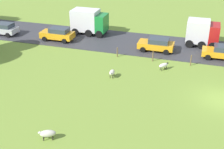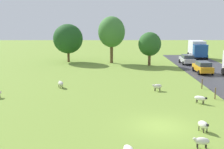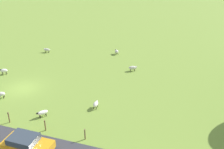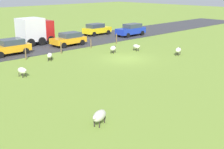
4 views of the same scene
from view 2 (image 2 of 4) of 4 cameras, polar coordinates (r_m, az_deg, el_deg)
The scene contains 14 objects.
ground_plane at distance 21.84m, azimuth 9.54°, elevation -10.03°, with size 160.00×160.00×0.00m, color olive.
sheep_0 at distance 31.64m, azimuth 8.92°, elevation -2.32°, with size 1.08×0.55×0.76m.
sheep_1 at distance 21.40m, azimuth 17.54°, elevation -9.41°, with size 0.81×1.07×0.77m.
sheep_3 at distance 33.18m, azimuth -10.08°, elevation -1.75°, with size 0.94×1.28×0.76m.
sheep_4 at distance 18.81m, azimuth 17.23°, elevation -12.41°, with size 1.06×0.58×0.72m.
sheep_5 at distance 28.00m, azimuth 17.02°, elevation -4.52°, with size 1.16×1.06×0.72m.
tree_0 at distance 47.92m, azimuth 7.43°, elevation 5.95°, with size 3.71×3.71×5.46m.
tree_1 at distance 51.74m, azimuth -8.66°, elevation 6.97°, with size 5.17×5.17×6.68m.
tree_2 at distance 49.90m, azimuth -0.09°, elevation 8.36°, with size 4.60×4.60×7.99m.
fence_post_3 at distance 29.94m, azimuth 19.65°, elevation -3.51°, with size 0.12×0.12×1.15m, color brown.
fence_post_4 at distance 33.73m, azimuth 17.30°, elevation -1.77°, with size 0.12×0.12×1.11m, color brown.
truck_0 at distance 57.88m, azimuth 16.48°, elevation 4.82°, with size 2.82×4.62×3.31m.
car_1 at distance 50.45m, azimuth 14.58°, elevation 2.95°, with size 2.09×3.91×1.59m.
car_3 at distance 42.83m, azimuth 17.45°, elevation 1.41°, with size 2.06×4.28×1.66m.
Camera 2 is at (-3.67, -20.04, 7.88)m, focal length 46.45 mm.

